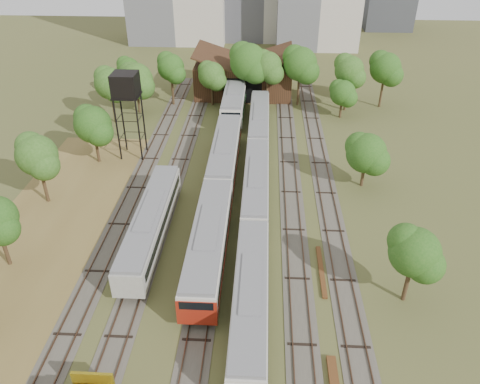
{
  "coord_description": "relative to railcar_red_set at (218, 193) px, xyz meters",
  "views": [
    {
      "loc": [
        2.61,
        -20.82,
        28.33
      ],
      "look_at": [
        0.36,
        20.74,
        2.5
      ],
      "focal_mm": 35.0,
      "sensor_mm": 36.0,
      "label": 1
    }
  ],
  "objects": [
    {
      "name": "tree_band_left",
      "position": [
        -17.52,
        -0.39,
        3.48
      ],
      "size": [
        7.24,
        66.7,
        8.45
      ],
      "color": "#382616",
      "rests_on": "ground"
    },
    {
      "name": "water_tower",
      "position": [
        -12.26,
        12.11,
        7.2
      ],
      "size": [
        3.17,
        3.17,
        10.96
      ],
      "color": "black",
      "rests_on": "ground"
    },
    {
      "name": "rail_pile_far",
      "position": [
        10.2,
        -9.71,
        -1.93
      ],
      "size": [
        0.43,
        6.85,
        0.22
      ],
      "primitive_type": "cube",
      "color": "brown",
      "rests_on": "ground"
    },
    {
      "name": "tree_band_right",
      "position": [
        16.47,
        5.51,
        2.35
      ],
      "size": [
        4.72,
        43.06,
        7.07
      ],
      "color": "#382616",
      "rests_on": "ground"
    },
    {
      "name": "tracks",
      "position": [
        1.33,
        3.78,
        -2.0
      ],
      "size": [
        24.6,
        80.0,
        0.19
      ],
      "color": "#4C473D",
      "rests_on": "ground"
    },
    {
      "name": "tree_band_far",
      "position": [
        3.52,
        30.32,
        4.16
      ],
      "size": [
        43.45,
        10.37,
        9.78
      ],
      "color": "#382616",
      "rests_on": "ground"
    },
    {
      "name": "old_grey_coach",
      "position": [
        -6.0,
        -5.68,
        -0.17
      ],
      "size": [
        2.78,
        18.0,
        3.43
      ],
      "color": "black",
      "rests_on": "ground"
    },
    {
      "name": "railcar_rear",
      "position": [
        0.0,
        27.25,
        0.08
      ],
      "size": [
        3.23,
        16.08,
        4.01
      ],
      "color": "black",
      "rests_on": "ground"
    },
    {
      "name": "ground",
      "position": [
        2.0,
        -21.22,
        -2.04
      ],
      "size": [
        240.0,
        240.0,
        0.0
      ],
      "primitive_type": "plane",
      "color": "#475123",
      "rests_on": "ground"
    },
    {
      "name": "railcar_red_set",
      "position": [
        0.0,
        0.0,
        0.0
      ],
      "size": [
        3.12,
        34.58,
        3.86
      ],
      "color": "black",
      "rests_on": "ground"
    },
    {
      "name": "railcar_green_set",
      "position": [
        4.0,
        2.27,
        -0.25
      ],
      "size": [
        2.75,
        52.08,
        3.39
      ],
      "color": "black",
      "rests_on": "ground"
    },
    {
      "name": "dry_grass_patch",
      "position": [
        -16.0,
        -13.22,
        -2.02
      ],
      "size": [
        14.0,
        60.0,
        0.04
      ],
      "primitive_type": "cube",
      "color": "brown",
      "rests_on": "ground"
    },
    {
      "name": "maintenance_shed",
      "position": [
        1.0,
        36.76,
        0.87
      ],
      "size": [
        16.45,
        11.55,
        7.58
      ],
      "color": "#321F12",
      "rests_on": "ground"
    }
  ]
}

